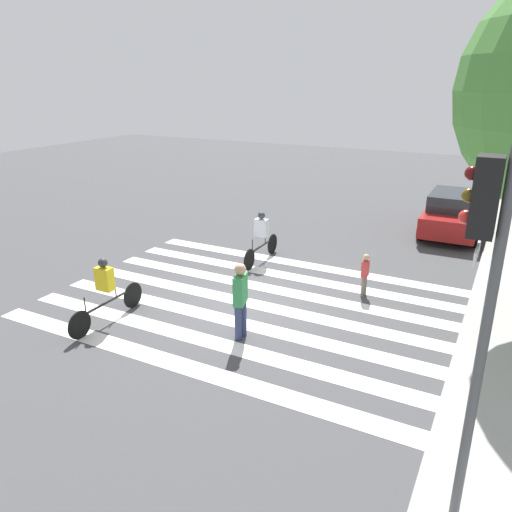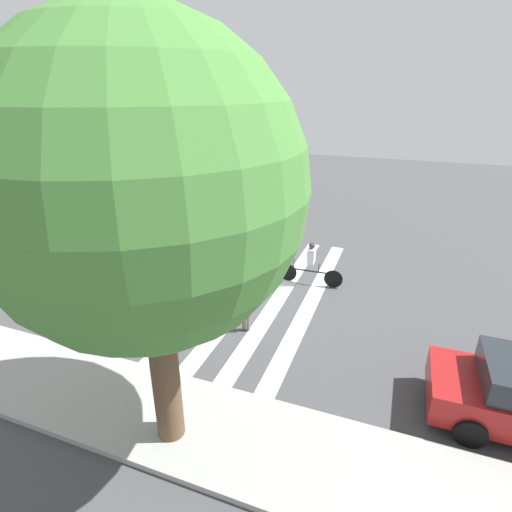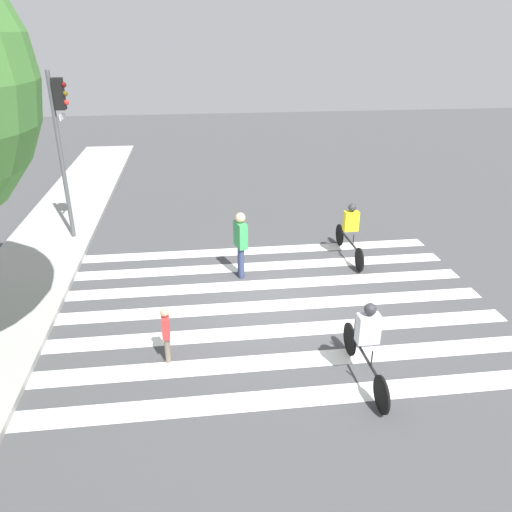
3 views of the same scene
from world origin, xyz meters
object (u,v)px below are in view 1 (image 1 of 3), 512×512
traffic_light (482,277)px  car_parked_far_curb (454,213)px  cyclist_mid_street (106,288)px  cyclist_far_lane (261,235)px  pedestrian_child_with_backpack (240,297)px  pedestrian_adult_tall_backpack (365,272)px

traffic_light → car_parked_far_curb: traffic_light is taller
cyclist_mid_street → cyclist_far_lane: size_ratio=1.05×
traffic_light → cyclist_mid_street: size_ratio=2.02×
pedestrian_child_with_backpack → car_parked_far_curb: size_ratio=0.42×
cyclist_mid_street → pedestrian_adult_tall_backpack: bearing=129.9°
pedestrian_child_with_backpack → pedestrian_adult_tall_backpack: 3.93m
pedestrian_child_with_backpack → car_parked_far_curb: bearing=-31.2°
cyclist_mid_street → traffic_light: bearing=72.8°
pedestrian_adult_tall_backpack → cyclist_mid_street: size_ratio=0.48×
traffic_light → car_parked_far_curb: bearing=-173.1°
pedestrian_child_with_backpack → pedestrian_adult_tall_backpack: pedestrian_child_with_backpack is taller
pedestrian_child_with_backpack → cyclist_mid_street: size_ratio=0.72×
traffic_light → pedestrian_adult_tall_backpack: traffic_light is taller
car_parked_far_curb → cyclist_mid_street: bearing=-29.3°
pedestrian_child_with_backpack → traffic_light: bearing=-137.9°
traffic_light → car_parked_far_curb: (-13.58, -1.65, -2.67)m
pedestrian_adult_tall_backpack → car_parked_far_curb: bearing=167.2°
traffic_light → cyclist_mid_street: traffic_light is taller
pedestrian_adult_tall_backpack → cyclist_mid_street: (4.29, -4.93, 0.20)m
pedestrian_adult_tall_backpack → car_parked_far_curb: (-7.01, 1.30, 0.12)m
cyclist_far_lane → car_parked_far_curb: 7.71m
traffic_light → cyclist_far_lane: (-7.63, -6.56, -2.59)m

